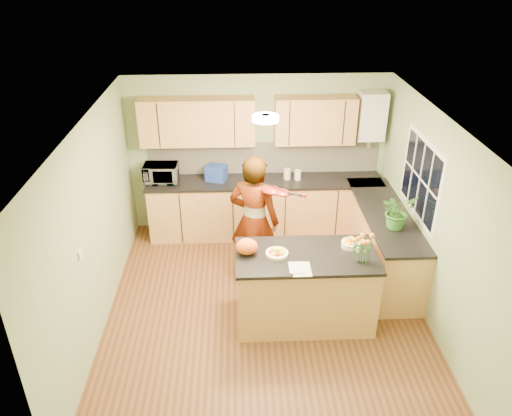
{
  "coord_description": "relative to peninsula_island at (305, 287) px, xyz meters",
  "views": [
    {
      "loc": [
        -0.33,
        -5.05,
        4.18
      ],
      "look_at": [
        -0.1,
        0.5,
        1.22
      ],
      "focal_mm": 35.0,
      "sensor_mm": 36.0,
      "label": 1
    }
  ],
  "objects": [
    {
      "name": "floor",
      "position": [
        -0.47,
        0.18,
        -0.48
      ],
      "size": [
        4.5,
        4.5,
        0.0
      ],
      "primitive_type": "plane",
      "color": "#503317",
      "rests_on": "ground"
    },
    {
      "name": "ceiling",
      "position": [
        -0.47,
        0.18,
        2.02
      ],
      "size": [
        4.0,
        4.5,
        0.02
      ],
      "primitive_type": "cube",
      "color": "white",
      "rests_on": "wall_back"
    },
    {
      "name": "wall_back",
      "position": [
        -0.47,
        2.43,
        0.77
      ],
      "size": [
        4.0,
        0.02,
        2.5
      ],
      "primitive_type": "cube",
      "color": "#94AF7D",
      "rests_on": "floor"
    },
    {
      "name": "wall_front",
      "position": [
        -0.47,
        -2.07,
        0.77
      ],
      "size": [
        4.0,
        0.02,
        2.5
      ],
      "primitive_type": "cube",
      "color": "#94AF7D",
      "rests_on": "floor"
    },
    {
      "name": "wall_left",
      "position": [
        -2.47,
        0.18,
        0.77
      ],
      "size": [
        0.02,
        4.5,
        2.5
      ],
      "primitive_type": "cube",
      "color": "#94AF7D",
      "rests_on": "floor"
    },
    {
      "name": "wall_right",
      "position": [
        1.53,
        0.18,
        0.77
      ],
      "size": [
        0.02,
        4.5,
        2.5
      ],
      "primitive_type": "cube",
      "color": "#94AF7D",
      "rests_on": "floor"
    },
    {
      "name": "back_counter",
      "position": [
        -0.37,
        2.13,
        -0.01
      ],
      "size": [
        3.64,
        0.62,
        0.94
      ],
      "color": "tan",
      "rests_on": "floor"
    },
    {
      "name": "right_counter",
      "position": [
        1.23,
        1.03,
        -0.01
      ],
      "size": [
        0.62,
        2.24,
        0.94
      ],
      "color": "tan",
      "rests_on": "floor"
    },
    {
      "name": "splashback",
      "position": [
        -0.37,
        2.42,
        0.72
      ],
      "size": [
        3.6,
        0.02,
        0.52
      ],
      "primitive_type": "cube",
      "color": "beige",
      "rests_on": "back_counter"
    },
    {
      "name": "upper_cabinets",
      "position": [
        -0.65,
        2.26,
        1.37
      ],
      "size": [
        3.2,
        0.34,
        0.7
      ],
      "color": "tan",
      "rests_on": "wall_back"
    },
    {
      "name": "boiler",
      "position": [
        1.23,
        2.27,
        1.42
      ],
      "size": [
        0.4,
        0.3,
        0.86
      ],
      "color": "white",
      "rests_on": "wall_back"
    },
    {
      "name": "window_right",
      "position": [
        1.52,
        0.78,
        1.07
      ],
      "size": [
        0.01,
        1.3,
        1.05
      ],
      "color": "white",
      "rests_on": "wall_right"
    },
    {
      "name": "light_switch",
      "position": [
        -2.45,
        -0.42,
        0.82
      ],
      "size": [
        0.02,
        0.09,
        0.09
      ],
      "primitive_type": "cube",
      "color": "white",
      "rests_on": "wall_left"
    },
    {
      "name": "ceiling_lamp",
      "position": [
        -0.47,
        0.48,
        1.98
      ],
      "size": [
        0.3,
        0.3,
        0.07
      ],
      "color": "#FFEABF",
      "rests_on": "ceiling"
    },
    {
      "name": "peninsula_island",
      "position": [
        0.0,
        0.0,
        0.0
      ],
      "size": [
        1.67,
        0.86,
        0.96
      ],
      "color": "tan",
      "rests_on": "floor"
    },
    {
      "name": "fruit_dish",
      "position": [
        -0.35,
        0.0,
        0.52
      ],
      "size": [
        0.27,
        0.27,
        0.09
      ],
      "color": "#F9EDC7",
      "rests_on": "peninsula_island"
    },
    {
      "name": "orange_bowl",
      "position": [
        0.55,
        0.15,
        0.53
      ],
      "size": [
        0.23,
        0.23,
        0.13
      ],
      "color": "#F9EDC7",
      "rests_on": "peninsula_island"
    },
    {
      "name": "flower_vase",
      "position": [
        0.6,
        -0.18,
        0.77
      ],
      "size": [
        0.24,
        0.24,
        0.44
      ],
      "rotation": [
        0.0,
        0.0,
        0.35
      ],
      "color": "silver",
      "rests_on": "peninsula_island"
    },
    {
      "name": "orange_bag",
      "position": [
        -0.7,
        0.05,
        0.57
      ],
      "size": [
        0.3,
        0.27,
        0.19
      ],
      "primitive_type": "ellipsoid",
      "rotation": [
        0.0,
        0.0,
        -0.24
      ],
      "color": "#FF6015",
      "rests_on": "peninsula_island"
    },
    {
      "name": "papers",
      "position": [
        -0.1,
        -0.3,
        0.48
      ],
      "size": [
        0.21,
        0.29,
        0.01
      ],
      "primitive_type": "cube",
      "color": "silver",
      "rests_on": "peninsula_island"
    },
    {
      "name": "violinist",
      "position": [
        -0.58,
        0.86,
        0.45
      ],
      "size": [
        0.79,
        0.65,
        1.86
      ],
      "primitive_type": "imported",
      "rotation": [
        0.0,
        0.0,
        2.79
      ],
      "color": "#DE9E88",
      "rests_on": "floor"
    },
    {
      "name": "violin",
      "position": [
        -0.38,
        0.64,
        1.01
      ],
      "size": [
        0.67,
        0.59,
        0.17
      ],
      "primitive_type": null,
      "rotation": [
        0.17,
        0.0,
        -0.61
      ],
      "color": "#4A0704",
      "rests_on": "violinist"
    },
    {
      "name": "microwave",
      "position": [
        -1.96,
        2.14,
        0.6
      ],
      "size": [
        0.52,
        0.36,
        0.28
      ],
      "primitive_type": "imported",
      "rotation": [
        0.0,
        0.0,
        -0.04
      ],
      "color": "white",
      "rests_on": "back_counter"
    },
    {
      "name": "blue_box",
      "position": [
        -1.11,
        2.16,
        0.58
      ],
      "size": [
        0.36,
        0.31,
        0.24
      ],
      "primitive_type": "cube",
      "rotation": [
        0.0,
        0.0,
        -0.33
      ],
      "color": "navy",
      "rests_on": "back_counter"
    },
    {
      "name": "kettle",
      "position": [
        -0.47,
        2.13,
        0.59
      ],
      "size": [
        0.16,
        0.16,
        0.31
      ],
      "rotation": [
        0.0,
        0.0,
        -0.24
      ],
      "color": "silver",
      "rests_on": "back_counter"
    },
    {
      "name": "jar_cream",
      "position": [
        -0.02,
        2.16,
        0.54
      ],
      "size": [
        0.11,
        0.11,
        0.16
      ],
      "primitive_type": "cylinder",
      "rotation": [
        0.0,
        0.0,
        -0.07
      ],
      "color": "#F9EDC7",
      "rests_on": "back_counter"
    },
    {
      "name": "jar_white",
      "position": [
        0.14,
        2.13,
        0.54
      ],
      "size": [
        0.11,
        0.11,
        0.16
      ],
      "primitive_type": "cylinder",
      "rotation": [
        0.0,
        0.0,
        0.13
      ],
      "color": "white",
      "rests_on": "back_counter"
    },
    {
      "name": "potted_plant",
      "position": [
        1.23,
        0.62,
        0.7
      ],
      "size": [
        0.52,
        0.49,
        0.47
      ],
      "primitive_type": "imported",
      "rotation": [
        0.0,
        0.0,
        0.34
      ],
      "color": "#397A28",
      "rests_on": "right_counter"
    }
  ]
}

